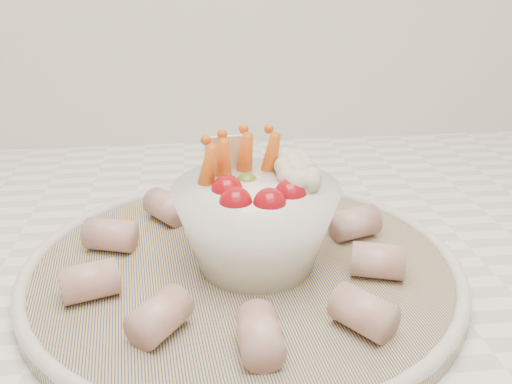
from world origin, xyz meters
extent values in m
cube|color=white|center=(0.00, 1.45, 0.90)|extent=(2.04, 0.62, 0.04)
cylinder|color=navy|center=(-0.12, 1.35, 0.93)|extent=(0.43, 0.43, 0.01)
torus|color=silver|center=(-0.12, 1.35, 0.94)|extent=(0.39, 0.39, 0.01)
sphere|color=#9A0912|center=(-0.13, 1.32, 1.01)|extent=(0.03, 0.03, 0.03)
sphere|color=#9A0912|center=(-0.10, 1.31, 1.01)|extent=(0.03, 0.03, 0.03)
sphere|color=#9A0912|center=(-0.08, 1.33, 1.01)|extent=(0.03, 0.03, 0.03)
sphere|color=#9A0912|center=(-0.13, 1.35, 1.01)|extent=(0.03, 0.03, 0.03)
sphere|color=#566E24|center=(-0.11, 1.37, 1.01)|extent=(0.02, 0.02, 0.02)
cone|color=#CF5513|center=(-0.13, 1.38, 1.02)|extent=(0.02, 0.04, 0.06)
cone|color=#CF5513|center=(-0.11, 1.39, 1.02)|extent=(0.03, 0.04, 0.06)
cone|color=#CF5513|center=(-0.09, 1.39, 1.02)|extent=(0.03, 0.04, 0.06)
cone|color=#CF5513|center=(-0.15, 1.36, 1.02)|extent=(0.03, 0.04, 0.06)
sphere|color=beige|center=(-0.07, 1.37, 1.01)|extent=(0.03, 0.03, 0.03)
sphere|color=beige|center=(-0.07, 1.34, 1.01)|extent=(0.03, 0.03, 0.03)
sphere|color=beige|center=(-0.07, 1.39, 1.01)|extent=(0.03, 0.03, 0.03)
cube|color=beige|center=(-0.13, 1.40, 1.02)|extent=(0.04, 0.01, 0.05)
cylinder|color=#A5514B|center=(0.00, 1.39, 0.95)|extent=(0.05, 0.04, 0.03)
cylinder|color=#A5514B|center=(-0.04, 1.46, 0.95)|extent=(0.05, 0.05, 0.03)
cylinder|color=#A5514B|center=(-0.12, 1.49, 0.95)|extent=(0.03, 0.04, 0.03)
cylinder|color=#A5514B|center=(-0.19, 1.45, 0.95)|extent=(0.05, 0.05, 0.03)
cylinder|color=#A5514B|center=(-0.24, 1.39, 0.95)|extent=(0.05, 0.04, 0.03)
cylinder|color=#A5514B|center=(-0.24, 1.31, 0.95)|extent=(0.05, 0.04, 0.03)
cylinder|color=#A5514B|center=(-0.19, 1.26, 0.95)|extent=(0.05, 0.05, 0.03)
cylinder|color=#A5514B|center=(-0.12, 1.23, 0.95)|extent=(0.03, 0.04, 0.03)
cylinder|color=#A5514B|center=(-0.04, 1.25, 0.95)|extent=(0.05, 0.05, 0.03)
cylinder|color=#A5514B|center=(0.00, 1.32, 0.95)|extent=(0.05, 0.04, 0.03)
camera|label=1|loc=(-0.16, 0.91, 1.19)|focal=40.00mm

